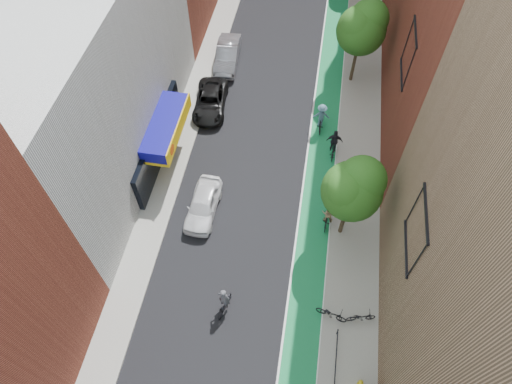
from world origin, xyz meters
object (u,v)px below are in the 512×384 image
at_px(parked_car_white, 203,204).
at_px(cyclist_lead, 224,303).
at_px(parked_car_black, 210,101).
at_px(parked_car_silver, 227,55).
at_px(cyclist_lane_far, 321,118).
at_px(cyclist_lane_near, 327,216).
at_px(cyclist_lane_mid, 334,145).
at_px(fire_hydrant, 360,384).

height_order(parked_car_white, cyclist_lead, cyclist_lead).
xyz_separation_m(parked_car_white, cyclist_lead, (2.61, -6.05, 0.02)).
bearing_deg(cyclist_lead, parked_car_black, -61.61).
xyz_separation_m(parked_car_silver, cyclist_lane_far, (8.00, -6.05, 0.22)).
xyz_separation_m(cyclist_lead, cyclist_lane_near, (5.09, 6.41, 0.06)).
height_order(cyclist_lane_near, cyclist_lane_mid, cyclist_lane_mid).
xyz_separation_m(parked_car_white, cyclist_lane_mid, (7.70, 6.08, 0.15)).
height_order(parked_car_black, cyclist_lane_mid, cyclist_lane_mid).
bearing_deg(cyclist_lane_near, cyclist_lane_mid, -87.39).
relative_size(parked_car_white, parked_car_silver, 0.88).
relative_size(cyclist_lead, cyclist_lane_far, 0.98).
xyz_separation_m(parked_car_white, cyclist_lane_near, (7.70, 0.36, 0.08)).
distance_m(parked_car_silver, cyclist_lane_near, 16.72).
height_order(parked_car_white, cyclist_lane_far, cyclist_lane_far).
bearing_deg(cyclist_lane_far, cyclist_lane_mid, 110.17).
distance_m(parked_car_black, cyclist_lane_mid, 9.78).
distance_m(parked_car_white, fire_hydrant, 13.48).
distance_m(parked_car_white, cyclist_lane_mid, 9.81).
xyz_separation_m(cyclist_lane_mid, cyclist_lane_far, (-1.08, 2.26, 0.14)).
height_order(parked_car_white, cyclist_lane_mid, cyclist_lane_mid).
height_order(parked_car_black, cyclist_lane_near, cyclist_lane_near).
xyz_separation_m(cyclist_lane_far, fire_hydrant, (3.42, -17.33, -0.46)).
distance_m(parked_car_silver, cyclist_lane_mid, 12.31).
xyz_separation_m(parked_car_white, fire_hydrant, (10.05, -8.98, -0.18)).
xyz_separation_m(parked_car_silver, cyclist_lead, (3.99, -20.45, -0.05)).
relative_size(parked_car_silver, cyclist_lane_near, 2.53).
distance_m(parked_car_black, parked_car_silver, 5.31).
xyz_separation_m(parked_car_black, fire_hydrant, (11.65, -18.07, -0.13)).
distance_m(cyclist_lane_mid, cyclist_lane_far, 2.51).
relative_size(cyclist_lane_near, cyclist_lane_far, 0.87).
distance_m(parked_car_white, parked_car_black, 9.23).
distance_m(parked_car_black, fire_hydrant, 21.50).
xyz_separation_m(parked_car_white, parked_car_black, (-1.60, 9.09, -0.05)).
relative_size(cyclist_lane_mid, cyclist_lane_far, 1.00).
height_order(parked_car_white, cyclist_lane_near, cyclist_lane_near).
distance_m(cyclist_lane_near, cyclist_lane_far, 8.06).
height_order(cyclist_lead, cyclist_lane_far, cyclist_lane_far).
bearing_deg(cyclist_lead, cyclist_lane_mid, -99.89).
xyz_separation_m(cyclist_lane_near, cyclist_lane_mid, (-0.00, 5.73, 0.07)).
distance_m(parked_car_black, cyclist_lead, 15.72).
height_order(parked_car_white, parked_car_silver, parked_car_silver).
bearing_deg(cyclist_lead, parked_car_silver, -66.10).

